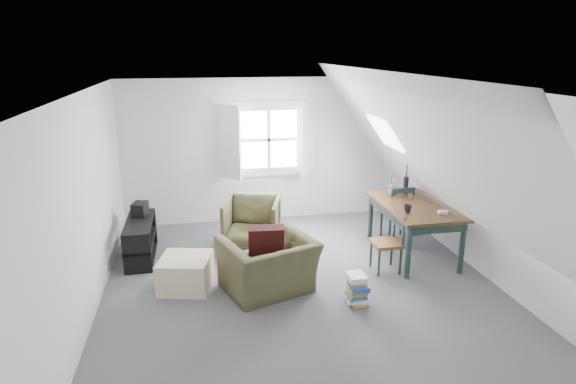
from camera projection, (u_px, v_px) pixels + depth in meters
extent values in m
plane|color=#515257|center=(303.00, 289.00, 6.18)|extent=(5.50, 5.50, 0.00)
plane|color=white|center=(305.00, 91.00, 5.46)|extent=(5.50, 5.50, 0.00)
plane|color=silver|center=(268.00, 151.00, 8.40)|extent=(5.00, 0.00, 5.00)
plane|color=silver|center=(395.00, 314.00, 3.23)|extent=(5.00, 0.00, 5.00)
plane|color=silver|center=(85.00, 209.00, 5.36)|extent=(0.00, 5.50, 5.50)
plane|color=silver|center=(490.00, 185.00, 6.28)|extent=(0.00, 5.50, 5.50)
plane|color=white|center=(169.00, 159.00, 5.38)|extent=(3.19, 5.50, 4.48)
plane|color=white|center=(426.00, 148.00, 5.96)|extent=(3.19, 5.50, 4.48)
cube|color=white|center=(268.00, 139.00, 8.33)|extent=(1.30, 0.04, 1.30)
cube|color=white|center=(230.00, 143.00, 8.05)|extent=(0.35, 0.35, 1.25)
cube|color=white|center=(309.00, 140.00, 8.30)|extent=(0.35, 0.35, 1.25)
cube|color=white|center=(269.00, 140.00, 8.32)|extent=(1.00, 0.02, 1.00)
cube|color=white|center=(269.00, 140.00, 8.30)|extent=(1.08, 0.04, 0.05)
cube|color=white|center=(269.00, 140.00, 8.30)|extent=(0.05, 0.04, 1.08)
cube|color=white|center=(385.00, 133.00, 7.19)|extent=(0.35, 0.75, 0.47)
imported|color=#424125|center=(268.00, 290.00, 6.14)|extent=(1.32, 1.23, 0.70)
imported|color=#424125|center=(253.00, 245.00, 7.54)|extent=(1.02, 1.03, 0.77)
cube|color=#380F12|center=(266.00, 241.00, 6.11)|extent=(0.47, 0.30, 0.46)
cube|color=beige|center=(186.00, 273.00, 6.16)|extent=(0.75, 0.75, 0.41)
cube|color=#342111|center=(415.00, 206.00, 6.99)|extent=(0.95, 1.58, 0.04)
cube|color=#1D312E|center=(414.00, 211.00, 7.01)|extent=(0.84, 1.47, 0.13)
cylinder|color=#1D312E|center=(408.00, 252.00, 6.37)|extent=(0.07, 0.07, 0.75)
cylinder|color=#1D312E|center=(462.00, 248.00, 6.51)|extent=(0.07, 0.07, 0.75)
cylinder|color=#1D312E|center=(371.00, 217.00, 7.69)|extent=(0.07, 0.07, 0.75)
cylinder|color=#1D312E|center=(416.00, 214.00, 7.84)|extent=(0.07, 0.07, 0.75)
sphere|color=silver|center=(393.00, 189.00, 7.35)|extent=(0.20, 0.20, 0.20)
cylinder|color=silver|center=(394.00, 181.00, 7.31)|extent=(0.06, 0.06, 0.11)
cylinder|color=black|center=(406.00, 185.00, 7.48)|extent=(0.08, 0.08, 0.26)
cylinder|color=#3F2D1E|center=(407.00, 167.00, 7.40)|extent=(0.03, 0.06, 0.47)
cylinder|color=#3F2D1E|center=(408.00, 167.00, 7.41)|extent=(0.05, 0.06, 0.47)
cylinder|color=#3F2D1E|center=(407.00, 167.00, 7.39)|extent=(0.06, 0.08, 0.47)
imported|color=black|center=(407.00, 212.00, 6.65)|extent=(0.13, 0.13, 0.10)
cube|color=white|center=(443.00, 212.00, 6.59)|extent=(0.13, 0.10, 0.04)
cube|color=brown|center=(397.00, 212.00, 7.67)|extent=(0.43, 0.43, 0.05)
cylinder|color=#1D312E|center=(401.00, 222.00, 7.94)|extent=(0.04, 0.04, 0.44)
cylinder|color=#1D312E|center=(410.00, 229.00, 7.61)|extent=(0.04, 0.04, 0.44)
cylinder|color=#1D312E|center=(381.00, 223.00, 7.87)|extent=(0.04, 0.04, 0.44)
cylinder|color=#1D312E|center=(390.00, 231.00, 7.55)|extent=(0.04, 0.04, 0.44)
cylinder|color=#1D312E|center=(413.00, 201.00, 7.46)|extent=(0.04, 0.04, 0.46)
cylinder|color=#1D312E|center=(392.00, 203.00, 7.39)|extent=(0.04, 0.04, 0.46)
cube|color=#1D312E|center=(403.00, 191.00, 7.37)|extent=(0.35, 0.03, 0.08)
cube|color=#1D312E|center=(403.00, 199.00, 7.41)|extent=(0.35, 0.03, 0.06)
cube|color=brown|center=(386.00, 243.00, 6.57)|extent=(0.38, 0.38, 0.05)
cylinder|color=#1D312E|center=(371.00, 254.00, 6.75)|extent=(0.03, 0.03, 0.39)
cylinder|color=#1D312E|center=(391.00, 252.00, 6.81)|extent=(0.03, 0.03, 0.39)
cylinder|color=#1D312E|center=(379.00, 263.00, 6.46)|extent=(0.03, 0.03, 0.39)
cylinder|color=#1D312E|center=(400.00, 261.00, 6.52)|extent=(0.03, 0.03, 0.39)
cylinder|color=#1D312E|center=(395.00, 225.00, 6.69)|extent=(0.03, 0.03, 0.41)
cylinder|color=#1D312E|center=(404.00, 233.00, 6.41)|extent=(0.03, 0.03, 0.41)
cube|color=#1D312E|center=(400.00, 218.00, 6.50)|extent=(0.03, 0.31, 0.07)
cube|color=#1D312E|center=(399.00, 226.00, 6.54)|extent=(0.03, 0.31, 0.05)
cube|color=black|center=(142.00, 257.00, 7.10)|extent=(0.37, 1.12, 0.03)
cube|color=black|center=(141.00, 240.00, 7.02)|extent=(0.37, 1.12, 0.03)
cube|color=black|center=(139.00, 222.00, 6.94)|extent=(0.37, 1.12, 0.03)
cube|color=black|center=(137.00, 255.00, 6.51)|extent=(0.37, 0.03, 0.56)
cube|color=black|center=(144.00, 227.00, 7.54)|extent=(0.37, 0.03, 0.56)
cube|color=#264C99|center=(140.00, 259.00, 6.76)|extent=(0.17, 0.19, 0.21)
cube|color=red|center=(142.00, 248.00, 7.16)|extent=(0.17, 0.22, 0.21)
cube|color=white|center=(139.00, 237.00, 6.81)|extent=(0.17, 0.21, 0.19)
cube|color=black|center=(140.00, 210.00, 7.15)|extent=(0.25, 0.30, 0.21)
cube|color=#B29933|center=(358.00, 302.00, 5.83)|extent=(0.19, 0.26, 0.03)
cube|color=white|center=(355.00, 299.00, 5.83)|extent=(0.25, 0.28, 0.03)
cube|color=white|center=(359.00, 297.00, 5.81)|extent=(0.21, 0.28, 0.03)
cube|color=#337F4C|center=(355.00, 295.00, 5.80)|extent=(0.21, 0.26, 0.03)
cube|color=#264C99|center=(357.00, 294.00, 5.78)|extent=(0.23, 0.29, 0.02)
cube|color=#B29933|center=(357.00, 291.00, 5.79)|extent=(0.20, 0.26, 0.02)
cube|color=#B29933|center=(357.00, 288.00, 5.80)|extent=(0.23, 0.28, 0.03)
cube|color=#264C99|center=(360.00, 287.00, 5.76)|extent=(0.23, 0.29, 0.03)
cube|color=#264C99|center=(358.00, 285.00, 5.75)|extent=(0.23, 0.28, 0.03)
cube|color=#B29933|center=(357.00, 281.00, 5.78)|extent=(0.21, 0.26, 0.03)
cube|color=white|center=(356.00, 278.00, 5.76)|extent=(0.21, 0.24, 0.04)
cube|color=white|center=(357.00, 276.00, 5.76)|extent=(0.21, 0.25, 0.03)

